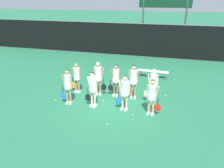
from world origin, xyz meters
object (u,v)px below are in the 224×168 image
tennis_ball_6 (107,124)px  player_0 (68,84)px  bench_courtside (153,72)px  player_4 (77,76)px  player_6 (116,78)px  tennis_ball_1 (55,100)px  tennis_ball_3 (94,84)px  tennis_ball_2 (133,115)px  player_3 (152,94)px  tennis_ball_4 (68,84)px  tennis_ball_0 (165,96)px  player_7 (134,79)px  player_1 (93,87)px  tennis_ball_5 (103,101)px  player_8 (153,83)px  scoreboard (165,1)px  player_2 (125,90)px  player_5 (98,76)px

tennis_ball_6 → player_0: bearing=150.2°
bench_courtside → player_0: (-3.54, -4.72, 0.61)m
bench_courtside → player_0: player_0 is taller
player_4 → player_6: 2.11m
tennis_ball_1 → tennis_ball_3: tennis_ball_1 is taller
tennis_ball_2 → player_3: bearing=25.3°
tennis_ball_6 → tennis_ball_1: bearing=156.5°
tennis_ball_2 → tennis_ball_4: tennis_ball_2 is taller
tennis_ball_0 → player_6: bearing=-166.2°
bench_courtside → player_7: (-0.67, -3.29, 0.65)m
tennis_ball_3 → tennis_ball_2: bearing=-45.6°
tennis_ball_1 → player_1: bearing=-0.2°
player_6 → player_7: player_7 is taller
player_6 → tennis_ball_5: 1.34m
player_8 → tennis_ball_3: (-3.49, 1.29, -0.97)m
tennis_ball_3 → tennis_ball_6: 4.40m
scoreboard → player_7: bearing=-94.5°
player_2 → tennis_ball_2: size_ratio=23.85×
player_4 → tennis_ball_4: size_ratio=24.79×
player_4 → player_7: player_7 is taller
tennis_ball_0 → bench_courtside: bearing=109.5°
player_6 → tennis_ball_5: player_6 is taller
tennis_ball_2 → tennis_ball_4: size_ratio=1.06×
player_3 → tennis_ball_5: (-2.39, 0.61, -0.93)m
player_0 → player_8: player_0 is taller
tennis_ball_1 → tennis_ball_6: 3.40m
tennis_ball_2 → tennis_ball_5: 1.92m
tennis_ball_0 → tennis_ball_6: 4.02m
player_8 → tennis_ball_1: bearing=-172.3°
scoreboard → tennis_ball_2: size_ratio=82.26×
player_2 → tennis_ball_6: 1.76m
player_3 → tennis_ball_1: size_ratio=24.35×
bench_courtside → player_5: player_5 is taller
player_8 → tennis_ball_4: player_8 is taller
tennis_ball_1 → tennis_ball_4: tennis_ball_1 is taller
scoreboard → player_8: 10.27m
player_7 → tennis_ball_4: player_7 is taller
player_0 → player_1: bearing=-5.7°
tennis_ball_3 → tennis_ball_5: bearing=-58.9°
player_0 → tennis_ball_5: (1.54, 0.62, -0.96)m
bench_courtside → player_1: (-2.29, -4.71, 0.60)m
tennis_ball_0 → player_1: bearing=-147.4°
player_8 → player_3: bearing=-93.8°
scoreboard → tennis_ball_6: size_ratio=83.78×
player_0 → tennis_ball_4: player_0 is taller
tennis_ball_1 → tennis_ball_6: tennis_ball_6 is taller
scoreboard → player_6: scoreboard is taller
player_7 → tennis_ball_1: 4.04m
player_5 → tennis_ball_5: (0.49, -0.76, -1.02)m
player_0 → player_8: (3.85, 1.29, 0.00)m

